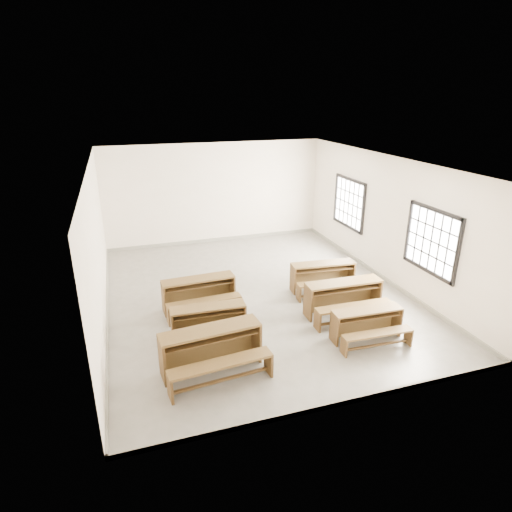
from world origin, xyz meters
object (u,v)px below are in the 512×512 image
object	(u,v)px
desk_set_4	(344,296)
desk_set_5	(323,275)
desk_set_1	(209,320)
desk_set_2	(199,292)
desk_set_0	(212,347)
desk_set_3	(368,322)

from	to	relation	value
desk_set_4	desk_set_5	world-z (taller)	desk_set_4
desk_set_1	desk_set_2	xyz separation A→B (m)	(0.05, 1.27, 0.04)
desk_set_0	desk_set_5	bearing A→B (deg)	29.99
desk_set_3	desk_set_4	bearing A→B (deg)	89.02
desk_set_1	desk_set_5	distance (m)	3.42
desk_set_3	desk_set_4	world-z (taller)	desk_set_4
desk_set_1	desk_set_4	distance (m)	3.04
desk_set_0	desk_set_2	xyz separation A→B (m)	(0.23, 2.36, -0.04)
desk_set_3	desk_set_5	distance (m)	2.34
desk_set_0	desk_set_2	bearing A→B (deg)	78.92
desk_set_0	desk_set_3	xyz separation A→B (m)	(3.16, 0.05, -0.09)
desk_set_2	desk_set_4	bearing A→B (deg)	-25.68
desk_set_0	desk_set_4	xyz separation A→B (m)	(3.22, 1.12, -0.02)
desk_set_0	desk_set_3	world-z (taller)	desk_set_0
desk_set_5	desk_set_4	bearing A→B (deg)	-90.36
desk_set_4	desk_set_5	distance (m)	1.27
desk_set_2	desk_set_5	size ratio (longest dim) A/B	1.02
desk_set_2	desk_set_4	size ratio (longest dim) A/B	0.97
desk_set_2	desk_set_4	xyz separation A→B (m)	(2.99, -1.24, 0.02)
desk_set_4	desk_set_0	bearing A→B (deg)	-159.31
desk_set_1	desk_set_2	distance (m)	1.27
desk_set_1	desk_set_3	size ratio (longest dim) A/B	1.05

